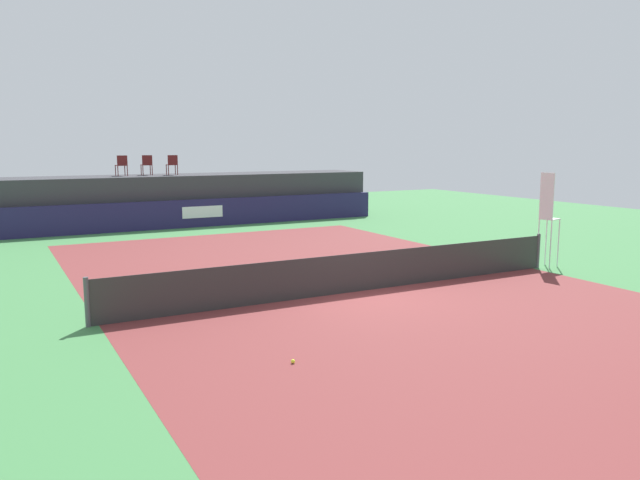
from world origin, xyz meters
The scene contains 12 objects.
ground_plane centered at (0.00, 3.00, 0.00)m, with size 48.00×48.00×0.00m, color #3D7A42.
court_inner centered at (0.00, 0.00, 0.00)m, with size 12.00×22.00×0.00m, color maroon.
sponsor_wall centered at (0.00, 13.50, 0.60)m, with size 18.00×0.22×1.20m.
spectator_platform centered at (0.00, 15.30, 1.10)m, with size 18.00×2.80×2.20m, color #38383D.
spectator_chair_far_left centered at (-2.49, 15.39, 2.69)m, with size 0.47×0.47×0.89m.
spectator_chair_left centered at (-1.38, 15.50, 2.69)m, with size 0.45×0.45×0.89m.
spectator_chair_center centered at (-0.34, 15.14, 2.69)m, with size 0.45×0.45×0.89m.
umpire_chair centered at (6.50, -0.02, 1.59)m, with size 0.51×0.51×2.76m.
tennis_net centered at (0.00, 0.00, 0.47)m, with size 12.40×0.02×0.95m, color #2D2D2D.
net_post_near centered at (-6.20, 0.00, 0.50)m, with size 0.10×0.10×1.00m, color #4C4C51.
net_post_far centered at (6.20, 0.00, 0.50)m, with size 0.10×0.10×1.00m, color #4C4C51.
tennis_ball centered at (-3.56, -3.78, 0.04)m, with size 0.07×0.07×0.07m, color #D8EA33.
Camera 1 is at (-7.80, -12.55, 3.56)m, focal length 34.79 mm.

